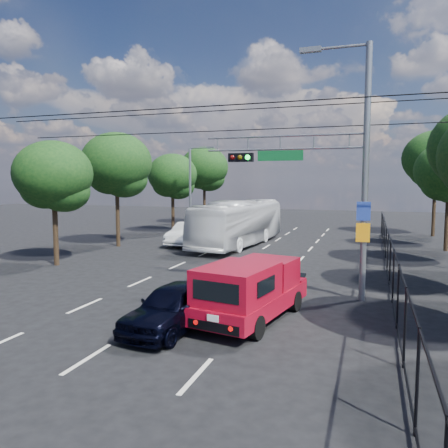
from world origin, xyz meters
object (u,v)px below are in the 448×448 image
at_px(white_van, 188,234).
at_px(white_bus, 239,223).
at_px(navy_hatchback, 174,306).
at_px(signal_mast, 332,162).
at_px(red_pickup, 252,289).

bearing_deg(white_van, white_bus, 12.86).
bearing_deg(white_bus, navy_hatchback, -74.41).
height_order(navy_hatchback, white_van, white_van).
xyz_separation_m(signal_mast, red_pickup, (-2.12, -3.66, -4.19)).
bearing_deg(navy_hatchback, white_bus, 107.76).
bearing_deg(signal_mast, white_bus, 121.07).
relative_size(navy_hatchback, white_bus, 0.37).
distance_m(red_pickup, navy_hatchback, 2.59).
distance_m(red_pickup, white_bus, 16.59).
xyz_separation_m(signal_mast, white_van, (-10.78, 11.22, -4.45)).
xyz_separation_m(white_bus, white_van, (-3.50, -0.87, -0.79)).
bearing_deg(signal_mast, navy_hatchback, -128.40).
distance_m(white_bus, white_van, 3.69).
bearing_deg(navy_hatchback, red_pickup, 45.17).
height_order(signal_mast, white_van, signal_mast).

